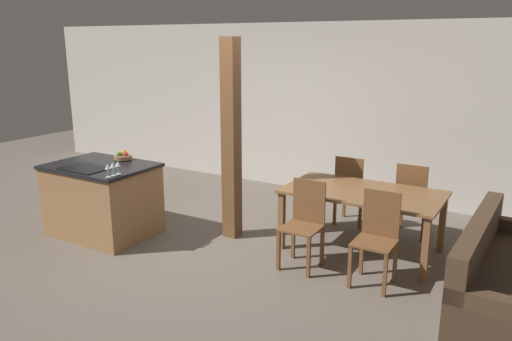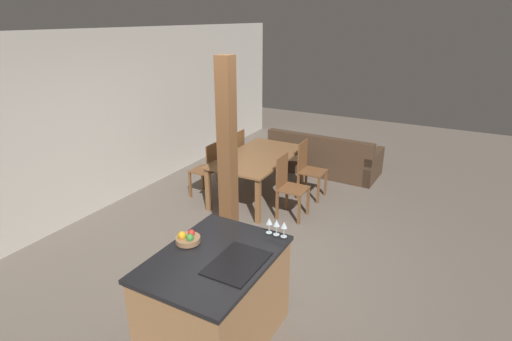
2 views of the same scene
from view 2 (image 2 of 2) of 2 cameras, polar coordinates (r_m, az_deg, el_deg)
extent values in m
plane|color=#665B51|center=(5.17, -1.25, -12.41)|extent=(16.00, 16.00, 0.00)
cube|color=beige|center=(6.35, -23.69, 5.64)|extent=(11.20, 0.08, 2.70)
cube|color=#9E7047|center=(3.85, -5.74, -18.02)|extent=(1.25, 0.91, 0.87)
cube|color=black|center=(3.58, -6.01, -12.34)|extent=(1.29, 0.95, 0.04)
cube|color=black|center=(3.45, -2.72, -13.07)|extent=(0.56, 0.40, 0.01)
cylinder|color=#99704C|center=(3.76, -9.70, -9.70)|extent=(0.23, 0.23, 0.05)
sphere|color=red|center=(3.77, -9.22, -8.80)|extent=(0.07, 0.07, 0.07)
sphere|color=gold|center=(3.74, -10.53, -9.11)|extent=(0.08, 0.08, 0.08)
sphere|color=#3D8E38|center=(3.70, -9.42, -9.45)|extent=(0.07, 0.07, 0.07)
cylinder|color=silver|center=(3.81, 3.98, -9.38)|extent=(0.06, 0.06, 0.00)
cylinder|color=silver|center=(3.79, 4.00, -8.76)|extent=(0.01, 0.01, 0.09)
cone|color=silver|center=(3.75, 4.03, -7.76)|extent=(0.06, 0.06, 0.06)
cylinder|color=silver|center=(3.84, 2.92, -9.11)|extent=(0.06, 0.06, 0.00)
cylinder|color=silver|center=(3.82, 2.93, -8.50)|extent=(0.01, 0.01, 0.09)
cone|color=silver|center=(3.78, 2.95, -7.49)|extent=(0.06, 0.06, 0.06)
cylinder|color=silver|center=(3.87, 1.87, -8.84)|extent=(0.06, 0.06, 0.00)
cylinder|color=silver|center=(3.85, 1.88, -8.23)|extent=(0.01, 0.01, 0.09)
cone|color=silver|center=(3.81, 1.90, -7.23)|extent=(0.06, 0.06, 0.06)
cube|color=brown|center=(6.53, 0.34, 2.01)|extent=(1.79, 1.01, 0.03)
cube|color=brown|center=(5.80, 0.30, -4.45)|extent=(0.07, 0.07, 0.70)
cube|color=brown|center=(7.19, 6.55, 0.62)|extent=(0.07, 0.07, 0.70)
cube|color=brown|center=(6.23, -6.86, -2.74)|extent=(0.07, 0.07, 0.70)
cube|color=brown|center=(7.54, 0.36, 1.75)|extent=(0.07, 0.07, 0.70)
cube|color=brown|center=(5.97, 5.34, -2.63)|extent=(0.40, 0.40, 0.02)
cube|color=brown|center=(5.94, 3.74, -0.06)|extent=(0.38, 0.02, 0.48)
cube|color=brown|center=(5.86, 6.16, -5.68)|extent=(0.04, 0.04, 0.45)
cube|color=brown|center=(6.15, 7.44, -4.35)|extent=(0.04, 0.04, 0.45)
cube|color=brown|center=(5.98, 3.02, -4.97)|extent=(0.04, 0.04, 0.45)
cube|color=brown|center=(6.27, 4.43, -3.71)|extent=(0.04, 0.04, 0.45)
cube|color=brown|center=(6.66, 8.10, -0.15)|extent=(0.40, 0.40, 0.02)
cube|color=brown|center=(6.64, 6.68, 2.15)|extent=(0.38, 0.02, 0.48)
cube|color=brown|center=(6.54, 8.89, -2.83)|extent=(0.04, 0.04, 0.45)
cube|color=brown|center=(6.85, 9.91, -1.76)|extent=(0.04, 0.04, 0.45)
cube|color=brown|center=(6.65, 6.03, -2.26)|extent=(0.04, 0.04, 0.45)
cube|color=brown|center=(6.96, 7.16, -1.23)|extent=(0.04, 0.04, 0.45)
cube|color=brown|center=(6.70, -7.37, 0.04)|extent=(0.40, 0.40, 0.02)
cube|color=brown|center=(6.51, -6.11, 1.81)|extent=(0.38, 0.02, 0.48)
cube|color=brown|center=(7.02, -7.63, -1.04)|extent=(0.04, 0.04, 0.45)
cube|color=brown|center=(6.76, -9.37, -2.04)|extent=(0.04, 0.04, 0.45)
cube|color=brown|center=(6.83, -5.21, -1.58)|extent=(0.04, 0.04, 0.45)
cube|color=brown|center=(6.57, -6.91, -2.63)|extent=(0.04, 0.04, 0.45)
cube|color=brown|center=(7.33, -3.73, 2.04)|extent=(0.40, 0.40, 0.02)
cube|color=brown|center=(7.15, -2.49, 3.70)|extent=(0.38, 0.02, 0.48)
cube|color=brown|center=(7.64, -4.11, 0.96)|extent=(0.04, 0.04, 0.45)
cube|color=brown|center=(7.36, -5.59, 0.12)|extent=(0.04, 0.04, 0.45)
cube|color=brown|center=(7.46, -1.82, 0.52)|extent=(0.04, 0.04, 0.45)
cube|color=brown|center=(7.18, -3.24, -0.36)|extent=(0.04, 0.04, 0.45)
cube|color=#473323|center=(7.95, 9.73, 1.34)|extent=(0.95, 2.09, 0.40)
cube|color=#473323|center=(7.50, 8.91, 3.40)|extent=(0.23, 2.07, 0.40)
cube|color=#473323|center=(7.67, 16.46, 0.56)|extent=(0.89, 0.17, 0.54)
cube|color=#473323|center=(8.29, 3.57, 2.96)|extent=(0.89, 0.17, 0.54)
cube|color=brown|center=(4.91, -4.09, 1.72)|extent=(0.18, 0.18, 2.46)
camera|label=1|loc=(7.61, 48.56, 10.83)|focal=35.00mm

